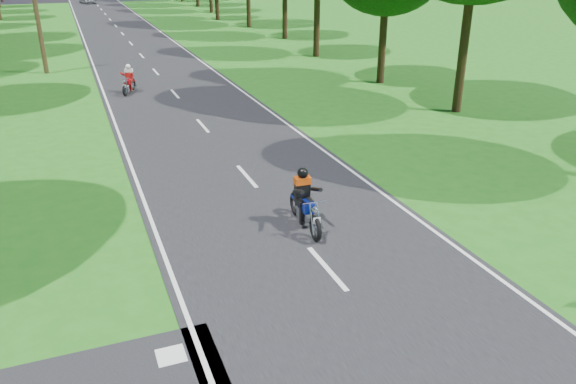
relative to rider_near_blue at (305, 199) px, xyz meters
name	(u,v)px	position (x,y,z in m)	size (l,w,h in m)	color
ground	(370,319)	(-0.34, -4.08, -0.80)	(160.00, 160.00, 0.00)	#1C6316
main_road	(116,26)	(-0.34, 45.92, -0.79)	(7.00, 140.00, 0.02)	black
road_markings	(116,28)	(-0.47, 44.04, -0.77)	(7.40, 140.00, 0.01)	silver
telegraph_pole	(34,0)	(-6.34, 23.92, 3.28)	(1.20, 0.26, 8.00)	#382616
rider_near_blue	(305,199)	(0.00, 0.00, 0.00)	(0.62, 1.86, 1.55)	navy
rider_far_red	(128,79)	(-2.41, 16.92, -0.07)	(0.56, 1.69, 1.41)	#AF0D14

